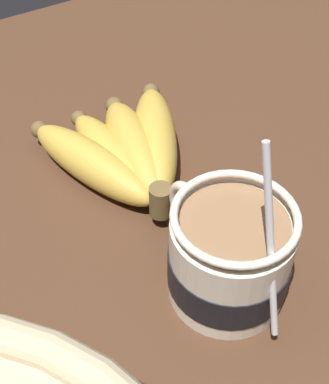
# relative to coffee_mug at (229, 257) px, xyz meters

# --- Properties ---
(table) EXTENTS (0.91, 0.91, 0.04)m
(table) POSITION_rel_coffee_mug_xyz_m (0.07, 0.02, -0.06)
(table) COLOR #422819
(table) RESTS_ON ground
(coffee_mug) EXTENTS (0.14, 0.09, 0.17)m
(coffee_mug) POSITION_rel_coffee_mug_xyz_m (0.00, 0.00, 0.00)
(coffee_mug) COLOR beige
(coffee_mug) RESTS_ON table
(banana_bunch) EXTENTS (0.18, 0.17, 0.04)m
(banana_bunch) POSITION_rel_coffee_mug_xyz_m (0.17, -0.01, -0.02)
(banana_bunch) COLOR brown
(banana_bunch) RESTS_ON table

